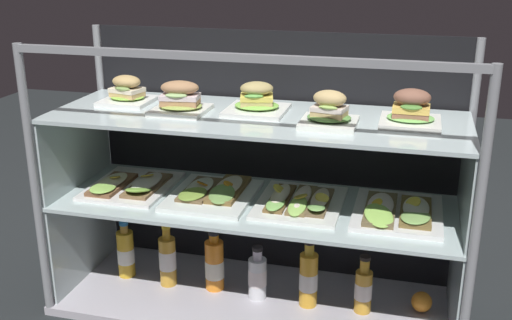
% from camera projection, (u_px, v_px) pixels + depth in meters
% --- Properties ---
extents(ground_plane, '(6.00, 6.00, 0.02)m').
position_uv_depth(ground_plane, '(256.00, 307.00, 2.26)').
color(ground_plane, '#212426').
rests_on(ground_plane, ground).
extents(case_base_deck, '(1.42, 0.52, 0.03)m').
position_uv_depth(case_base_deck, '(256.00, 301.00, 2.25)').
color(case_base_deck, '#B8B3BD').
rests_on(case_base_deck, ground).
extents(case_frame, '(1.42, 0.52, 0.96)m').
position_uv_depth(case_frame, '(268.00, 157.00, 2.25)').
color(case_frame, gray).
rests_on(case_frame, ground).
extents(riser_lower_tier, '(1.36, 0.46, 0.36)m').
position_uv_depth(riser_lower_tier, '(256.00, 252.00, 2.19)').
color(riser_lower_tier, silver).
rests_on(riser_lower_tier, case_base_deck).
extents(shelf_lower_glass, '(1.38, 0.48, 0.01)m').
position_uv_depth(shelf_lower_glass, '(256.00, 204.00, 2.13)').
color(shelf_lower_glass, silver).
rests_on(shelf_lower_glass, riser_lower_tier).
extents(riser_upper_tier, '(1.36, 0.46, 0.30)m').
position_uv_depth(riser_upper_tier, '(256.00, 162.00, 2.08)').
color(riser_upper_tier, silver).
rests_on(riser_upper_tier, shelf_lower_glass).
extents(shelf_upper_glass, '(1.38, 0.48, 0.01)m').
position_uv_depth(shelf_upper_glass, '(256.00, 118.00, 2.02)').
color(shelf_upper_glass, silver).
rests_on(shelf_upper_glass, riser_upper_tier).
extents(plated_roll_sandwich_center, '(0.17, 0.17, 0.10)m').
position_uv_depth(plated_roll_sandwich_center, '(127.00, 93.00, 2.18)').
color(plated_roll_sandwich_center, white).
rests_on(plated_roll_sandwich_center, shelf_upper_glass).
extents(plated_roll_sandwich_far_right, '(0.18, 0.18, 0.11)m').
position_uv_depth(plated_roll_sandwich_far_right, '(180.00, 100.00, 2.05)').
color(plated_roll_sandwich_far_right, white).
rests_on(plated_roll_sandwich_far_right, shelf_upper_glass).
extents(plated_roll_sandwich_near_left_corner, '(0.20, 0.20, 0.10)m').
position_uv_depth(plated_roll_sandwich_near_left_corner, '(257.00, 102.00, 2.05)').
color(plated_roll_sandwich_near_left_corner, white).
rests_on(plated_roll_sandwich_near_left_corner, shelf_upper_glass).
extents(plated_roll_sandwich_left_of_center, '(0.17, 0.17, 0.11)m').
position_uv_depth(plated_roll_sandwich_left_of_center, '(329.00, 113.00, 1.90)').
color(plated_roll_sandwich_left_of_center, white).
rests_on(plated_roll_sandwich_left_of_center, shelf_upper_glass).
extents(plated_roll_sandwich_mid_left, '(0.19, 0.19, 0.11)m').
position_uv_depth(plated_roll_sandwich_mid_left, '(411.00, 111.00, 1.91)').
color(plated_roll_sandwich_mid_left, white).
rests_on(plated_roll_sandwich_mid_left, shelf_upper_glass).
extents(open_sandwich_tray_mid_right, '(0.29, 0.34, 0.06)m').
position_uv_depth(open_sandwich_tray_mid_right, '(130.00, 185.00, 2.23)').
color(open_sandwich_tray_mid_right, white).
rests_on(open_sandwich_tray_mid_right, shelf_lower_glass).
extents(open_sandwich_tray_near_right_corner, '(0.29, 0.34, 0.06)m').
position_uv_depth(open_sandwich_tray_near_right_corner, '(214.00, 193.00, 2.16)').
color(open_sandwich_tray_near_right_corner, white).
rests_on(open_sandwich_tray_near_right_corner, shelf_lower_glass).
extents(open_sandwich_tray_mid_left, '(0.29, 0.34, 0.06)m').
position_uv_depth(open_sandwich_tray_mid_left, '(299.00, 201.00, 2.09)').
color(open_sandwich_tray_mid_left, white).
rests_on(open_sandwich_tray_mid_left, shelf_lower_glass).
extents(open_sandwich_tray_near_left_corner, '(0.29, 0.35, 0.06)m').
position_uv_depth(open_sandwich_tray_near_left_corner, '(397.00, 211.00, 2.00)').
color(open_sandwich_tray_near_left_corner, white).
rests_on(open_sandwich_tray_near_left_corner, shelf_lower_glass).
extents(juice_bottle_near_post, '(0.07, 0.07, 0.23)m').
position_uv_depth(juice_bottle_near_post, '(126.00, 253.00, 2.37)').
color(juice_bottle_near_post, gold).
rests_on(juice_bottle_near_post, case_base_deck).
extents(juice_bottle_back_center, '(0.06, 0.06, 0.25)m').
position_uv_depth(juice_bottle_back_center, '(168.00, 259.00, 2.30)').
color(juice_bottle_back_center, gold).
rests_on(juice_bottle_back_center, case_base_deck).
extents(juice_bottle_front_second, '(0.07, 0.07, 0.23)m').
position_uv_depth(juice_bottle_front_second, '(215.00, 265.00, 2.27)').
color(juice_bottle_front_second, orange).
rests_on(juice_bottle_front_second, case_base_deck).
extents(juice_bottle_back_right, '(0.07, 0.07, 0.20)m').
position_uv_depth(juice_bottle_back_right, '(257.00, 277.00, 2.21)').
color(juice_bottle_back_right, white).
rests_on(juice_bottle_back_right, case_base_deck).
extents(juice_bottle_front_middle, '(0.07, 0.07, 0.25)m').
position_uv_depth(juice_bottle_front_middle, '(309.00, 278.00, 2.17)').
color(juice_bottle_front_middle, gold).
rests_on(juice_bottle_front_middle, case_base_deck).
extents(juice_bottle_front_left_end, '(0.06, 0.06, 0.21)m').
position_uv_depth(juice_bottle_front_left_end, '(363.00, 289.00, 2.13)').
color(juice_bottle_front_left_end, gold).
rests_on(juice_bottle_front_left_end, case_base_deck).
extents(orange_fruit_beside_bottles, '(0.07, 0.07, 0.07)m').
position_uv_depth(orange_fruit_beside_bottles, '(422.00, 302.00, 2.15)').
color(orange_fruit_beside_bottles, orange).
rests_on(orange_fruit_beside_bottles, case_base_deck).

